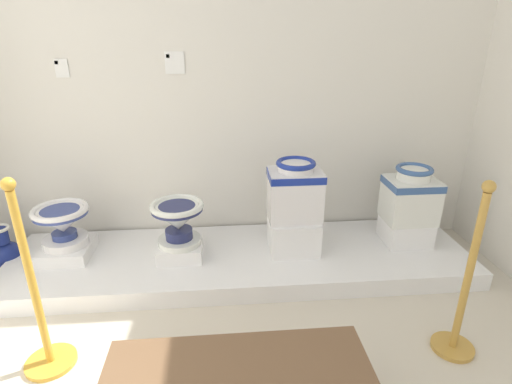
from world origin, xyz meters
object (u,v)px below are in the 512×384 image
object	(u,v)px
plinth_block_leftmost	(405,230)
stanchion_post_near_right	(463,300)
antique_toilet_leftmost	(411,194)
info_placard_second	(175,63)
antique_toilet_rightmost	(295,189)
stanchion_post_near_left	(40,315)
antique_toilet_central_ornate	(178,218)
antique_toilet_slender_white	(62,222)
plinth_block_slender_white	(68,250)
plinth_block_rightmost	(293,234)
info_placard_first	(62,68)
decorative_vase_corner	(5,253)
plinth_block_central_ornate	(180,250)

from	to	relation	value
plinth_block_leftmost	stanchion_post_near_right	size ratio (longest dim) A/B	0.33
antique_toilet_leftmost	info_placard_second	size ratio (longest dim) A/B	2.78
antique_toilet_rightmost	stanchion_post_near_left	world-z (taller)	stanchion_post_near_left
info_placard_second	antique_toilet_central_ornate	bearing A→B (deg)	-90.71
stanchion_post_near_left	antique_toilet_slender_white	bearing A→B (deg)	101.89
plinth_block_slender_white	plinth_block_rightmost	xyz separation A→B (m)	(1.64, -0.04, 0.08)
info_placard_first	info_placard_second	size ratio (longest dim) A/B	0.82
info_placard_second	stanchion_post_near_right	world-z (taller)	info_placard_second
antique_toilet_rightmost	antique_toilet_central_ornate	bearing A→B (deg)	-177.16
plinth_block_slender_white	stanchion_post_near_right	bearing A→B (deg)	-22.85
antique_toilet_rightmost	antique_toilet_leftmost	world-z (taller)	antique_toilet_rightmost
plinth_block_rightmost	stanchion_post_near_left	size ratio (longest dim) A/B	0.33
antique_toilet_rightmost	decorative_vase_corner	size ratio (longest dim) A/B	1.25
stanchion_post_near_left	stanchion_post_near_right	distance (m)	2.18
antique_toilet_central_ornate	info_placard_first	xyz separation A→B (m)	(-0.78, 0.47, 0.97)
antique_toilet_slender_white	stanchion_post_near_left	bearing A→B (deg)	-78.11
plinth_block_rightmost	decorative_vase_corner	bearing A→B (deg)	177.56
antique_toilet_central_ornate	plinth_block_leftmost	size ratio (longest dim) A/B	1.12
plinth_block_central_ornate	info_placard_second	size ratio (longest dim) A/B	2.04
plinth_block_leftmost	antique_toilet_central_ornate	bearing A→B (deg)	-177.44
antique_toilet_slender_white	antique_toilet_rightmost	bearing A→B (deg)	-1.29
antique_toilet_slender_white	antique_toilet_leftmost	xyz separation A→B (m)	(2.52, -0.00, 0.12)
plinth_block_slender_white	info_placard_first	xyz separation A→B (m)	(0.03, 0.39, 1.23)
antique_toilet_slender_white	antique_toilet_leftmost	distance (m)	2.52
plinth_block_leftmost	info_placard_first	size ratio (longest dim) A/B	2.63
antique_toilet_slender_white	antique_toilet_rightmost	world-z (taller)	antique_toilet_rightmost
antique_toilet_leftmost	stanchion_post_near_right	size ratio (longest dim) A/B	0.43
antique_toilet_rightmost	stanchion_post_near_right	size ratio (longest dim) A/B	0.44
antique_toilet_slender_white	decorative_vase_corner	world-z (taller)	antique_toilet_slender_white
antique_toilet_leftmost	plinth_block_slender_white	bearing A→B (deg)	179.96
antique_toilet_central_ornate	decorative_vase_corner	bearing A→B (deg)	174.15
stanchion_post_near_right	plinth_block_slender_white	bearing A→B (deg)	157.15
plinth_block_leftmost	antique_toilet_leftmost	xyz separation A→B (m)	(0.00, 0.00, 0.30)
plinth_block_rightmost	stanchion_post_near_left	distance (m)	1.69
info_placard_second	stanchion_post_near_left	xyz separation A→B (m)	(-0.63, -1.31, -1.12)
plinth_block_leftmost	info_placard_second	size ratio (longest dim) A/B	2.17
stanchion_post_near_right	antique_toilet_slender_white	bearing A→B (deg)	157.15
plinth_block_slender_white	decorative_vase_corner	xyz separation A→B (m)	(-0.46, 0.05, -0.03)
info_placard_first	decorative_vase_corner	world-z (taller)	info_placard_first
plinth_block_central_ornate	antique_toilet_central_ornate	xyz separation A→B (m)	(0.00, -0.00, 0.25)
antique_toilet_slender_white	info_placard_first	world-z (taller)	info_placard_first
plinth_block_slender_white	info_placard_first	bearing A→B (deg)	85.16
plinth_block_central_ornate	antique_toilet_slender_white	bearing A→B (deg)	174.50
plinth_block_rightmost	plinth_block_central_ornate	bearing A→B (deg)	-177.16
antique_toilet_rightmost	stanchion_post_near_right	distance (m)	1.24
antique_toilet_central_ornate	stanchion_post_near_left	size ratio (longest dim) A/B	0.35
info_placard_second	decorative_vase_corner	xyz separation A→B (m)	(-1.28, -0.34, -1.29)
antique_toilet_rightmost	decorative_vase_corner	distance (m)	2.16
info_placard_first	info_placard_second	xyz separation A→B (m)	(0.78, 0.00, 0.03)
plinth_block_central_ornate	stanchion_post_near_right	bearing A→B (deg)	-30.56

